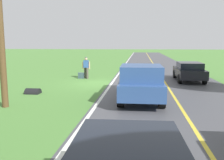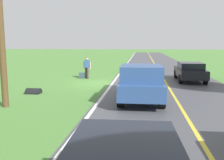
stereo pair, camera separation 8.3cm
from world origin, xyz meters
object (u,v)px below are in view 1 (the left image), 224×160
Objects in this scene: pickup_truck_passing at (141,81)px; sedan_near_oncoming at (189,71)px; hitchhiker_walking at (86,66)px; suitcase_carried at (81,76)px.

pickup_truck_passing is 7.70m from sedan_near_oncoming.
pickup_truck_passing is at bearing 121.20° from hitchhiker_walking.
hitchhiker_walking reaches higher than sedan_near_oncoming.
suitcase_carried is (0.42, 0.08, -0.74)m from hitchhiker_walking.
pickup_truck_passing is (-4.76, 7.09, 0.73)m from suitcase_carried.
suitcase_carried is at bearing -2.00° from sedan_near_oncoming.
hitchhiker_walking reaches higher than suitcase_carried.
suitcase_carried is 8.40m from sedan_near_oncoming.
suitcase_carried is at bearing 11.17° from hitchhiker_walking.
sedan_near_oncoming is at bearing 177.30° from hitchhiker_walking.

